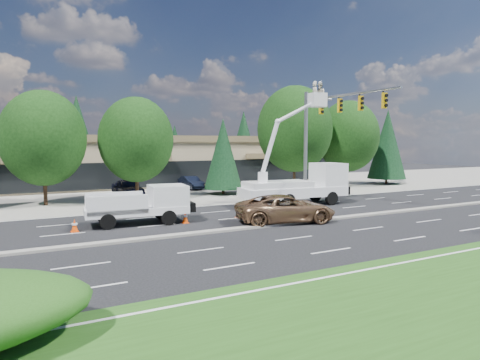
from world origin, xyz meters
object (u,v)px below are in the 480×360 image
minivan (286,209)px  utility_pickup (144,208)px  bucket_truck (302,178)px  signal_mast (322,126)px

minivan → utility_pickup: bearing=77.8°
utility_pickup → bucket_truck: bucket_truck is taller
signal_mast → bucket_truck: bucket_truck is taller
bucket_truck → minivan: bucket_truck is taller
utility_pickup → bucket_truck: size_ratio=0.64×
signal_mast → minivan: size_ratio=1.71×
signal_mast → bucket_truck: 4.94m
utility_pickup → minivan: bearing=-19.4°
signal_mast → utility_pickup: size_ratio=1.70×
bucket_truck → minivan: (-5.25, -5.53, -1.18)m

